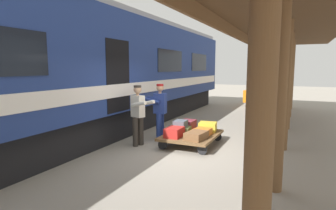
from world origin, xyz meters
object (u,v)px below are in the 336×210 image
Objects in this scene: suitcase_red_plastic at (174,132)px; suitcase_burgundy_valise at (188,125)px; suitcase_olive_duffel at (181,130)px; porter_in_overalls at (159,110)px; suitcase_brown_leather at (196,136)px; suitcase_yellow_case at (208,127)px; suitcase_slate_roller at (181,124)px; porter_by_door at (138,113)px; luggage_cart at (192,135)px; baggage_tug at (257,95)px; train_car at (77,72)px; suitcase_orange_carryall at (202,132)px.

suitcase_red_plastic is 1.03× the size of suitcase_burgundy_valise.
porter_in_overalls reaches higher than suitcase_olive_duffel.
suitcase_brown_leather reaches higher than suitcase_olive_duffel.
suitcase_slate_roller is (0.64, 0.54, 0.14)m from suitcase_yellow_case.
suitcase_yellow_case is 1.20m from suitcase_red_plastic.
porter_in_overalls is 1.00× the size of porter_by_door.
suitcase_olive_duffel is (0.00, 0.51, -0.05)m from suitcase_burgundy_valise.
luggage_cart is 3.77× the size of suitcase_olive_duffel.
baggage_tug is at bearing -95.69° from suitcase_burgundy_valise.
porter_in_overalls is (-2.31, -0.92, -1.14)m from train_car.
suitcase_yellow_case is at bearing -121.49° from luggage_cart.
suitcase_orange_carryall is at bearing 180.00° from suitcase_olive_duffel.
suitcase_burgundy_valise reaches higher than suitcase_yellow_case.
suitcase_brown_leather is (-0.31, 0.51, 0.15)m from luggage_cart.
suitcase_orange_carryall is (0.00, 0.51, -0.04)m from suitcase_yellow_case.
suitcase_yellow_case is 0.81m from suitcase_olive_duffel.
suitcase_yellow_case reaches higher than luggage_cart.
suitcase_burgundy_valise is at bearing -58.51° from suitcase_brown_leather.
suitcase_yellow_case reaches higher than suitcase_red_plastic.
suitcase_slate_roller is at bearing 84.54° from baggage_tug.
baggage_tug is (-0.90, -9.60, 0.22)m from suitcase_olive_duffel.
suitcase_olive_duffel is 0.29× the size of porter_by_door.
train_car is 38.22× the size of suitcase_burgundy_valise.
suitcase_red_plastic is at bearing 90.00° from suitcase_olive_duffel.
luggage_cart is 0.62m from suitcase_brown_leather.
suitcase_brown_leather is 0.37× the size of porter_by_door.
suitcase_burgundy_valise is 0.31× the size of porter_by_door.
train_car is 4.25m from suitcase_yellow_case.
suitcase_yellow_case is at bearing -121.49° from suitcase_red_plastic.
suitcase_olive_duffel is 0.93m from porter_in_overalls.
suitcase_orange_carryall is (-0.31, -0.00, 0.14)m from luggage_cart.
suitcase_orange_carryall is 0.90× the size of suitcase_burgundy_valise.
porter_by_door reaches higher than suitcase_orange_carryall.
suitcase_slate_roller reaches higher than suitcase_brown_leather.
luggage_cart is at bearing -121.49° from suitcase_red_plastic.
suitcase_red_plastic is (0.63, 0.51, 0.04)m from suitcase_orange_carryall.
baggage_tug reaches higher than suitcase_red_plastic.
suitcase_orange_carryall is 0.97× the size of suitcase_olive_duffel.
baggage_tug is (-1.92, -10.29, -0.30)m from porter_by_door.
porter_in_overalls is at bearing -24.67° from suitcase_brown_leather.
porter_in_overalls is (0.75, -0.16, 0.33)m from suitcase_slate_roller.
suitcase_red_plastic is 0.87× the size of suitcase_brown_leather.
luggage_cart is at bearing -152.58° from porter_by_door.
luggage_cart is at bearing 0.00° from suitcase_orange_carryall.
suitcase_brown_leather reaches higher than suitcase_orange_carryall.
suitcase_orange_carryall is at bearing -180.00° from luggage_cart.
porter_by_door is (1.02, 0.69, 0.52)m from suitcase_olive_duffel.
suitcase_burgundy_valise is (0.63, -0.51, 0.05)m from suitcase_orange_carryall.
suitcase_red_plastic is at bearing -170.10° from porter_by_door.
porter_by_door is at bearing 27.42° from luggage_cart.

